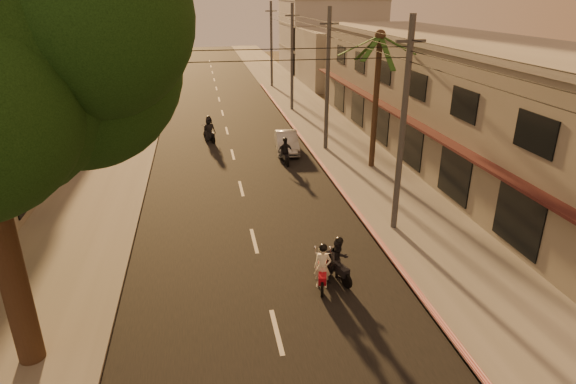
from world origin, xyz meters
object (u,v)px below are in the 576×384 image
(scooter_red, at_px, (323,268))
(scooter_mid_b, at_px, (285,152))
(parked_car, at_px, (287,142))
(scooter_mid_a, at_px, (338,261))
(scooter_far_a, at_px, (209,130))
(palm_tree, at_px, (380,44))

(scooter_red, bearing_deg, scooter_mid_b, 99.89)
(scooter_red, xyz_separation_m, parked_car, (1.59, 15.93, -0.12))
(scooter_red, height_order, scooter_mid_a, scooter_mid_a)
(scooter_far_a, distance_m, parked_car, 5.91)
(palm_tree, relative_size, scooter_red, 4.73)
(scooter_mid_b, bearing_deg, scooter_red, -98.15)
(scooter_mid_b, distance_m, parked_car, 2.54)
(scooter_mid_a, bearing_deg, scooter_red, -173.78)
(palm_tree, distance_m, parked_car, 8.86)
(scooter_far_a, bearing_deg, palm_tree, -59.76)
(scooter_mid_a, distance_m, parked_car, 15.65)
(scooter_red, xyz_separation_m, scooter_far_a, (-3.35, 19.17, 0.07))
(scooter_mid_b, distance_m, scooter_far_a, 7.21)
(scooter_far_a, bearing_deg, scooter_red, -101.78)
(scooter_red, relative_size, scooter_mid_b, 1.01)
(scooter_mid_a, relative_size, scooter_far_a, 0.96)
(scooter_far_a, xyz_separation_m, parked_car, (4.94, -3.24, -0.19))
(palm_tree, distance_m, scooter_far_a, 13.46)
(palm_tree, relative_size, scooter_mid_b, 4.80)
(palm_tree, relative_size, scooter_far_a, 4.44)
(scooter_mid_b, xyz_separation_m, parked_car, (0.55, 2.48, -0.10))
(scooter_mid_b, height_order, parked_car, scooter_mid_b)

